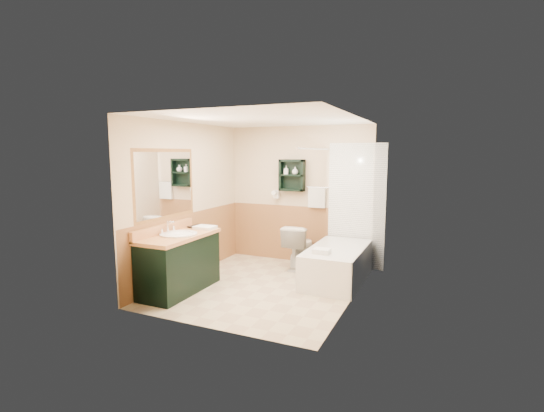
# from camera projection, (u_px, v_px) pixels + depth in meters

# --- Properties ---
(floor) EXTENTS (3.00, 3.00, 0.00)m
(floor) POSITION_uv_depth(u_px,v_px,m) (263.00, 286.00, 5.76)
(floor) COLOR #C7B791
(floor) RESTS_ON ground
(back_wall) EXTENTS (2.60, 0.04, 2.40)m
(back_wall) POSITION_uv_depth(u_px,v_px,m) (299.00, 195.00, 6.98)
(back_wall) COLOR beige
(back_wall) RESTS_ON ground
(left_wall) EXTENTS (0.04, 3.00, 2.40)m
(left_wall) POSITION_uv_depth(u_px,v_px,m) (186.00, 201.00, 6.13)
(left_wall) COLOR beige
(left_wall) RESTS_ON ground
(right_wall) EXTENTS (0.04, 3.00, 2.40)m
(right_wall) POSITION_uv_depth(u_px,v_px,m) (355.00, 211.00, 5.07)
(right_wall) COLOR beige
(right_wall) RESTS_ON ground
(ceiling) EXTENTS (2.60, 3.00, 0.04)m
(ceiling) POSITION_uv_depth(u_px,v_px,m) (263.00, 118.00, 5.44)
(ceiling) COLOR white
(ceiling) RESTS_ON back_wall
(wainscot_left) EXTENTS (2.98, 2.98, 1.00)m
(wainscot_left) POSITION_uv_depth(u_px,v_px,m) (189.00, 245.00, 6.21)
(wainscot_left) COLOR #AD6E46
(wainscot_left) RESTS_ON left_wall
(wainscot_back) EXTENTS (2.58, 2.58, 1.00)m
(wainscot_back) POSITION_uv_depth(u_px,v_px,m) (298.00, 234.00, 7.04)
(wainscot_back) COLOR #AD6E46
(wainscot_back) RESTS_ON back_wall
(mirror_frame) EXTENTS (1.30, 1.30, 1.00)m
(mirror_frame) POSITION_uv_depth(u_px,v_px,m) (165.00, 184.00, 5.57)
(mirror_frame) COLOR olive
(mirror_frame) RESTS_ON left_wall
(mirror_glass) EXTENTS (1.20, 1.20, 0.90)m
(mirror_glass) POSITION_uv_depth(u_px,v_px,m) (165.00, 184.00, 5.57)
(mirror_glass) COLOR white
(mirror_glass) RESTS_ON left_wall
(tile_right) EXTENTS (1.50, 1.50, 2.10)m
(tile_right) POSITION_uv_depth(u_px,v_px,m) (363.00, 214.00, 5.79)
(tile_right) COLOR white
(tile_right) RESTS_ON right_wall
(tile_back) EXTENTS (0.95, 0.95, 2.10)m
(tile_back) POSITION_uv_depth(u_px,v_px,m) (356.00, 207.00, 6.54)
(tile_back) COLOR white
(tile_back) RESTS_ON back_wall
(tile_accent) EXTENTS (1.50, 1.50, 0.10)m
(tile_accent) POSITION_uv_depth(u_px,v_px,m) (364.00, 156.00, 5.68)
(tile_accent) COLOR #164E31
(tile_accent) RESTS_ON right_wall
(wall_shelf) EXTENTS (0.45, 0.15, 0.55)m
(wall_shelf) POSITION_uv_depth(u_px,v_px,m) (292.00, 175.00, 6.87)
(wall_shelf) COLOR black
(wall_shelf) RESTS_ON back_wall
(hair_dryer) EXTENTS (0.10, 0.24, 0.18)m
(hair_dryer) POSITION_uv_depth(u_px,v_px,m) (277.00, 194.00, 7.06)
(hair_dryer) COLOR white
(hair_dryer) RESTS_ON back_wall
(towel_bar) EXTENTS (0.40, 0.06, 0.40)m
(towel_bar) POSITION_uv_depth(u_px,v_px,m) (317.00, 187.00, 6.75)
(towel_bar) COLOR white
(towel_bar) RESTS_ON back_wall
(curtain_rod) EXTENTS (0.03, 1.60, 0.03)m
(curtain_rod) POSITION_uv_depth(u_px,v_px,m) (315.00, 149.00, 5.96)
(curtain_rod) COLOR silver
(curtain_rod) RESTS_ON back_wall
(shower_curtain) EXTENTS (1.05, 1.05, 1.70)m
(shower_curtain) POSITION_uv_depth(u_px,v_px,m) (318.00, 203.00, 6.23)
(shower_curtain) COLOR beige
(shower_curtain) RESTS_ON curtain_rod
(vanity) EXTENTS (0.59, 1.28, 0.81)m
(vanity) POSITION_uv_depth(u_px,v_px,m) (179.00, 263.00, 5.52)
(vanity) COLOR black
(vanity) RESTS_ON ground
(bathtub) EXTENTS (0.78, 1.50, 0.52)m
(bathtub) POSITION_uv_depth(u_px,v_px,m) (337.00, 264.00, 5.96)
(bathtub) COLOR silver
(bathtub) RESTS_ON ground
(toilet) EXTENTS (0.42, 0.75, 0.73)m
(toilet) POSITION_uv_depth(u_px,v_px,m) (299.00, 246.00, 6.66)
(toilet) COLOR silver
(toilet) RESTS_ON ground
(counter_towel) EXTENTS (0.30, 0.23, 0.04)m
(counter_towel) POSITION_uv_depth(u_px,v_px,m) (205.00, 227.00, 5.89)
(counter_towel) COLOR white
(counter_towel) RESTS_ON vanity
(vanity_book) EXTENTS (0.18, 0.06, 0.24)m
(vanity_book) POSITION_uv_depth(u_px,v_px,m) (192.00, 219.00, 6.03)
(vanity_book) COLOR black
(vanity_book) RESTS_ON vanity
(tub_towel) EXTENTS (0.23, 0.19, 0.07)m
(tub_towel) POSITION_uv_depth(u_px,v_px,m) (322.00, 251.00, 5.57)
(tub_towel) COLOR white
(tub_towel) RESTS_ON bathtub
(soap_bottle_a) EXTENTS (0.09, 0.16, 0.07)m
(soap_bottle_a) POSITION_uv_depth(u_px,v_px,m) (286.00, 172.00, 6.90)
(soap_bottle_a) COLOR silver
(soap_bottle_a) RESTS_ON wall_shelf
(soap_bottle_b) EXTENTS (0.14, 0.16, 0.10)m
(soap_bottle_b) POSITION_uv_depth(u_px,v_px,m) (295.00, 171.00, 6.83)
(soap_bottle_b) COLOR silver
(soap_bottle_b) RESTS_ON wall_shelf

